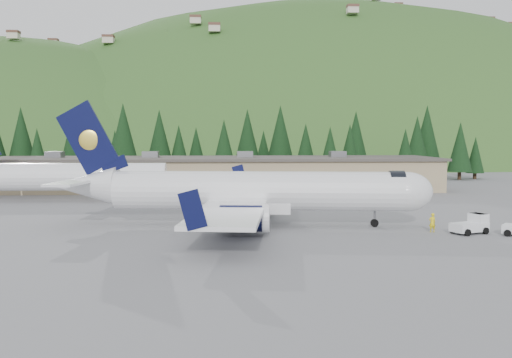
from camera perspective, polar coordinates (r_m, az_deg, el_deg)
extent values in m
plane|color=slate|center=(54.10, 0.35, -4.70)|extent=(600.00, 600.00, 0.00)
cylinder|color=white|center=(53.68, 0.36, -1.19)|extent=(27.66, 6.93, 3.68)
ellipsoid|color=white|center=(54.63, 14.87, -1.23)|extent=(5.19, 4.23, 3.68)
cylinder|color=black|center=(54.41, 13.86, -0.77)|extent=(1.72, 3.18, 3.04)
cone|color=white|center=(57.08, -16.57, -0.65)|extent=(6.27, 4.36, 3.68)
cube|color=white|center=(53.91, -0.68, -2.82)|extent=(8.15, 4.05, 0.98)
cube|color=white|center=(53.93, -1.72, -2.21)|extent=(9.33, 33.69, 0.34)
cube|color=#0A0D34|center=(70.46, -1.64, 0.35)|extent=(1.99, 0.38, 2.81)
cube|color=#0A0D34|center=(37.59, -6.36, -3.10)|extent=(1.99, 0.38, 2.81)
cylinder|color=#0A0D34|center=(59.57, -0.27, -2.40)|extent=(4.35, 2.73, 2.25)
cylinder|color=white|center=(59.47, 1.52, -2.41)|extent=(0.87, 2.44, 2.39)
cube|color=white|center=(59.51, -0.27, -1.89)|extent=(2.17, 0.50, 0.88)
cylinder|color=#0A0D34|center=(48.34, -1.20, -3.95)|extent=(4.35, 2.73, 2.25)
cylinder|color=white|center=(48.22, 1.01, -3.97)|extent=(0.87, 2.44, 2.39)
cube|color=white|center=(48.26, -1.20, -3.32)|extent=(2.17, 0.50, 0.88)
cube|color=#0A0D34|center=(56.82, -16.48, 3.96)|extent=(6.05, 1.02, 7.19)
ellipsoid|color=gold|center=(56.94, -16.22, 3.77)|extent=(1.95, 0.41, 1.94)
ellipsoid|color=gold|center=(56.57, -16.36, 3.77)|extent=(1.95, 0.41, 1.94)
cube|color=#0A0D34|center=(56.06, -13.98, 1.41)|extent=(2.71, 0.57, 1.94)
cube|color=white|center=(57.21, -17.04, -0.15)|extent=(3.99, 12.46, 0.22)
cylinder|color=slate|center=(54.42, 11.77, -3.80)|extent=(0.22, 0.22, 1.76)
cylinder|color=black|center=(54.49, 11.77, -4.33)|extent=(0.77, 0.36, 0.74)
cylinder|color=slate|center=(56.81, -2.45, -3.28)|extent=(0.26, 0.26, 1.96)
cylinder|color=black|center=(56.82, -2.06, -3.72)|extent=(1.11, 0.47, 1.08)
cylinder|color=black|center=(56.91, -2.85, -3.71)|extent=(1.11, 0.47, 1.08)
cylinder|color=slate|center=(51.60, -3.08, -4.04)|extent=(0.26, 0.26, 1.96)
cylinder|color=black|center=(51.62, -2.65, -4.53)|extent=(1.11, 0.47, 1.08)
cylinder|color=black|center=(51.71, -3.51, -4.52)|extent=(1.11, 0.47, 1.08)
cylinder|color=white|center=(77.80, -17.08, 0.22)|extent=(22.00, 3.60, 3.60)
cube|color=silver|center=(52.98, 20.54, -4.52)|extent=(3.57, 2.73, 0.75)
cube|color=silver|center=(53.67, 21.34, -3.74)|extent=(1.57, 1.79, 0.96)
cube|color=black|center=(53.61, 21.35, -3.29)|extent=(1.43, 1.65, 0.11)
cylinder|color=black|center=(54.37, 20.65, -4.61)|extent=(0.64, 0.45, 0.60)
cylinder|color=black|center=(53.24, 22.00, -4.83)|extent=(0.64, 0.45, 0.60)
cylinder|color=black|center=(52.85, 19.06, -4.82)|extent=(0.64, 0.45, 0.60)
cylinder|color=black|center=(51.68, 20.41, -5.05)|extent=(0.64, 0.45, 0.60)
cylinder|color=black|center=(54.36, 24.22, -4.72)|extent=(0.60, 0.54, 0.58)
cylinder|color=black|center=(52.75, 23.85, -4.97)|extent=(0.60, 0.54, 0.58)
cube|color=#9F8766|center=(91.55, -4.24, 0.47)|extent=(70.00, 16.00, 4.80)
cube|color=#47423D|center=(91.42, -4.25, 2.06)|extent=(71.00, 17.00, 0.40)
cube|color=slate|center=(95.20, -19.49, 2.31)|extent=(2.50, 2.50, 1.00)
cube|color=slate|center=(92.13, -10.49, 2.42)|extent=(2.50, 2.50, 1.00)
cube|color=slate|center=(91.44, -1.12, 2.48)|extent=(2.50, 2.50, 1.00)
cube|color=slate|center=(93.20, 8.15, 2.47)|extent=(2.50, 2.50, 1.00)
imported|color=yellow|center=(52.71, 17.21, -4.19)|extent=(0.68, 0.50, 1.71)
cone|color=black|center=(120.88, -22.41, 3.80)|extent=(5.97, 5.97, 12.21)
cone|color=black|center=(117.31, -21.02, 2.67)|extent=(4.22, 4.22, 8.64)
cone|color=black|center=(122.17, -17.90, 3.49)|extent=(5.31, 5.31, 10.87)
cone|color=black|center=(114.26, -17.02, 2.30)|extent=(3.60, 3.60, 7.36)
cone|color=black|center=(116.35, -13.90, 2.72)|extent=(4.08, 4.08, 8.35)
cone|color=black|center=(111.64, -13.12, 4.16)|extent=(6.20, 6.20, 12.69)
cone|color=black|center=(115.95, -9.63, 3.94)|extent=(5.81, 5.81, 11.89)
cone|color=black|center=(116.18, -7.72, 3.10)|extent=(4.53, 4.53, 9.26)
cone|color=black|center=(120.17, -6.01, 3.04)|extent=(4.36, 4.36, 8.92)
cone|color=black|center=(110.34, -3.22, 3.35)|extent=(4.92, 4.92, 10.06)
cone|color=black|center=(115.43, -0.86, 4.03)|extent=(5.86, 5.86, 11.99)
cone|color=black|center=(121.47, 0.75, 2.91)|extent=(4.10, 4.10, 8.38)
cone|color=black|center=(116.63, 2.45, 4.27)|extent=(6.21, 6.21, 12.71)
cone|color=black|center=(112.38, 4.98, 3.15)|extent=(4.63, 4.63, 9.46)
cone|color=black|center=(109.47, 7.41, 2.91)|extent=(4.35, 4.35, 8.89)
cone|color=black|center=(111.89, 9.36, 3.05)|extent=(4.55, 4.55, 9.30)
cone|color=black|center=(124.17, 9.94, 3.96)|extent=(5.82, 5.82, 11.91)
cone|color=black|center=(113.06, 14.70, 2.73)|extent=(4.19, 4.19, 8.56)
cone|color=black|center=(119.88, 15.80, 3.51)|extent=(5.30, 5.30, 10.83)
cone|color=black|center=(123.67, 16.71, 4.12)|extent=(6.26, 6.26, 12.81)
cone|color=black|center=(118.33, 19.73, 3.05)|extent=(4.74, 4.74, 9.70)
cone|color=black|center=(121.83, 21.08, 2.27)|extent=(3.54, 3.54, 7.23)
ellipsoid|color=#254D1C|center=(253.68, -23.86, -15.33)|extent=(336.00, 240.00, 240.00)
ellipsoid|color=#254D1C|center=(273.46, 6.36, -15.76)|extent=(420.00, 300.00, 300.00)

